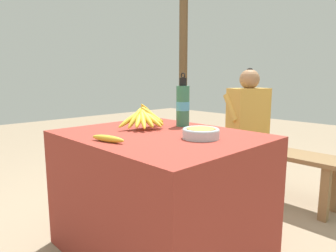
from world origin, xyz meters
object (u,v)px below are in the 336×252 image
(banana_bunch_ripe, at_px, (145,117))
(support_post_near, at_px, (183,67))
(water_bottle, at_px, (183,105))
(seated_vendor, at_px, (244,122))
(wooden_bench, at_px, (241,150))
(banana_bunch_green, at_px, (203,130))
(serving_bowl, at_px, (201,133))
(loose_banana_front, at_px, (108,139))

(banana_bunch_ripe, xyz_separation_m, support_post_near, (-1.13, 1.54, 0.37))
(water_bottle, distance_m, support_post_near, 1.80)
(seated_vendor, xyz_separation_m, support_post_near, (-1.10, 0.36, 0.52))
(wooden_bench, bearing_deg, support_post_near, 162.21)
(wooden_bench, bearing_deg, banana_bunch_green, 179.77)
(serving_bowl, height_order, banana_bunch_green, serving_bowl)
(banana_bunch_ripe, bearing_deg, seated_vendor, 91.17)
(water_bottle, height_order, support_post_near, support_post_near)
(loose_banana_front, height_order, banana_bunch_green, loose_banana_front)
(banana_bunch_ripe, distance_m, wooden_bench, 1.28)
(water_bottle, distance_m, loose_banana_front, 0.65)
(water_bottle, relative_size, support_post_near, 0.15)
(banana_bunch_ripe, height_order, seated_vendor, seated_vendor)
(serving_bowl, height_order, loose_banana_front, serving_bowl)
(support_post_near, bearing_deg, water_bottle, -46.92)
(wooden_bench, relative_size, support_post_near, 0.76)
(wooden_bench, bearing_deg, serving_bowl, -67.38)
(banana_bunch_green, relative_size, support_post_near, 0.12)
(banana_bunch_ripe, relative_size, banana_bunch_green, 1.21)
(serving_bowl, bearing_deg, support_post_near, 135.62)
(banana_bunch_ripe, relative_size, seated_vendor, 0.31)
(serving_bowl, xyz_separation_m, water_bottle, (-0.34, 0.23, 0.11))
(banana_bunch_green, xyz_separation_m, support_post_near, (-0.61, 0.34, 0.67))
(serving_bowl, height_order, seated_vendor, seated_vendor)
(banana_bunch_green, height_order, support_post_near, support_post_near)
(serving_bowl, relative_size, wooden_bench, 0.11)
(water_bottle, height_order, loose_banana_front, water_bottle)
(seated_vendor, bearing_deg, wooden_bench, -5.80)
(wooden_bench, height_order, banana_bunch_green, banana_bunch_green)
(loose_banana_front, height_order, wooden_bench, loose_banana_front)
(loose_banana_front, xyz_separation_m, support_post_near, (-1.29, 1.93, 0.43))
(serving_bowl, distance_m, seated_vendor, 1.26)
(seated_vendor, relative_size, support_post_near, 0.48)
(banana_bunch_ripe, bearing_deg, support_post_near, 126.11)
(loose_banana_front, bearing_deg, banana_bunch_green, 113.28)
(loose_banana_front, xyz_separation_m, banana_bunch_green, (-0.68, 1.59, -0.25))
(loose_banana_front, relative_size, seated_vendor, 0.18)
(serving_bowl, distance_m, wooden_bench, 1.34)
(water_bottle, xyz_separation_m, support_post_near, (-1.22, 1.30, 0.30))
(water_bottle, bearing_deg, banana_bunch_ripe, -109.83)
(wooden_bench, distance_m, banana_bunch_green, 0.47)
(water_bottle, relative_size, loose_banana_front, 1.69)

